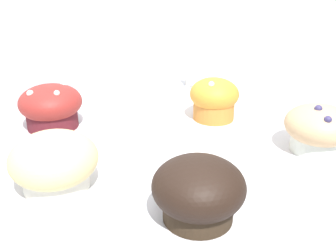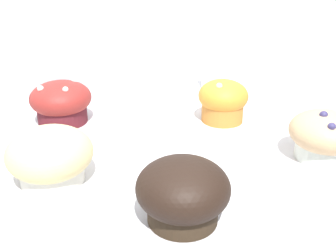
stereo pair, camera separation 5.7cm
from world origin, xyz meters
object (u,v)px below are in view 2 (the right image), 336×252
(muffin_front_center, at_px, (183,192))
(muffin_front_right, at_px, (61,102))
(muffin_back_left, at_px, (325,135))
(muffin_back_right, at_px, (223,100))
(muffin_front_left, at_px, (50,156))
(serving_plate, at_px, (310,78))

(muffin_front_center, relative_size, muffin_front_right, 0.98)
(muffin_back_left, relative_size, muffin_back_right, 1.17)
(muffin_front_center, relative_size, muffin_front_left, 0.94)
(muffin_back_right, bearing_deg, muffin_front_center, -133.83)
(muffin_front_left, xyz_separation_m, serving_plate, (0.64, 0.17, -0.03))
(muffin_front_center, relative_size, serving_plate, 0.54)
(muffin_back_left, distance_m, muffin_back_right, 0.19)
(muffin_front_left, distance_m, serving_plate, 0.67)
(muffin_front_left, bearing_deg, muffin_back_right, 11.32)
(muffin_back_right, relative_size, muffin_front_right, 0.83)
(muffin_back_left, relative_size, muffin_front_right, 0.97)
(muffin_back_right, height_order, muffin_front_left, muffin_back_right)
(serving_plate, bearing_deg, muffin_front_center, -148.99)
(muffin_front_left, distance_m, muffin_front_right, 0.20)
(muffin_back_left, distance_m, muffin_front_left, 0.38)
(muffin_front_center, height_order, muffin_back_left, muffin_back_left)
(muffin_front_center, distance_m, muffin_front_right, 0.35)
(muffin_front_center, xyz_separation_m, muffin_front_right, (-0.05, 0.34, 0.00))
(muffin_front_center, bearing_deg, serving_plate, 31.01)
(muffin_front_left, height_order, muffin_front_right, same)
(muffin_front_center, distance_m, muffin_back_left, 0.25)
(muffin_back_left, relative_size, muffin_front_left, 0.93)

